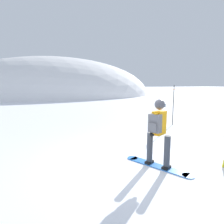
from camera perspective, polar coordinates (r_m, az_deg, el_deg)
name	(u,v)px	position (r m, az deg, el deg)	size (l,w,h in m)	color
ground_plane	(135,161)	(5.39, 6.86, -14.39)	(300.00, 300.00, 0.00)	white
ridge_peak_main	(55,94)	(41.62, -16.67, 5.06)	(38.66, 34.80, 14.82)	white
snowboarder_main	(158,132)	(4.85, 13.64, -5.71)	(1.06, 1.63, 1.71)	blue
piste_marker_near	(173,102)	(10.15, 17.92, 2.84)	(0.20, 0.20, 2.08)	black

